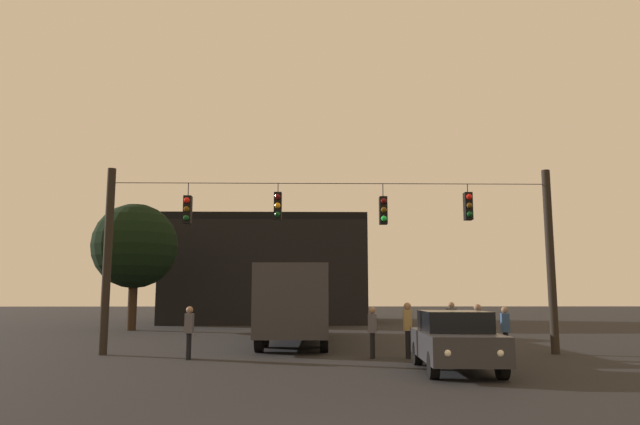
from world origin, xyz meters
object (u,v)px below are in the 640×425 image
pedestrian_crossing_right (452,323)px  tree_left_silhouette (135,246)px  city_bus (297,297)px  pedestrian_crossing_center (372,329)px  pedestrian_near_bus (478,328)px  pedestrian_crossing_left (408,327)px  pedestrian_far_side (189,330)px  pedestrian_trailing (505,329)px  car_near_right (455,340)px

pedestrian_crossing_right → tree_left_silhouette: tree_left_silhouette is taller
city_bus → pedestrian_crossing_center: city_bus is taller
pedestrian_near_bus → tree_left_silhouette: 22.19m
tree_left_silhouette → pedestrian_crossing_left: bearing=-49.5°
pedestrian_crossing_left → pedestrian_near_bus: size_ratio=1.02×
pedestrian_crossing_center → pedestrian_crossing_left: bearing=-1.9°
city_bus → pedestrian_crossing_right: size_ratio=6.48×
city_bus → pedestrian_crossing_center: bearing=-68.2°
city_bus → pedestrian_crossing_center: (2.48, -6.20, -0.98)m
pedestrian_crossing_left → pedestrian_crossing_right: size_ratio=1.00×
pedestrian_crossing_center → tree_left_silhouette: tree_left_silhouette is taller
pedestrian_crossing_left → city_bus: bearing=119.9°
pedestrian_crossing_center → pedestrian_far_side: (-5.63, -0.25, 0.01)m
pedestrian_near_bus → tree_left_silhouette: (-15.19, 15.72, 3.82)m
tree_left_silhouette → city_bus: bearing=-43.6°
pedestrian_near_bus → pedestrian_crossing_left: bearing=169.0°
pedestrian_crossing_right → pedestrian_near_bus: 2.92m
pedestrian_crossing_right → pedestrian_far_side: (-8.70, -2.72, -0.07)m
pedestrian_crossing_left → pedestrian_crossing_right: bearing=51.7°
pedestrian_crossing_right → tree_left_silhouette: 20.15m
pedestrian_crossing_center → pedestrian_trailing: (4.24, 0.25, 0.00)m
city_bus → pedestrian_crossing_left: city_bus is taller
pedestrian_crossing_left → pedestrian_near_bus: pedestrian_crossing_left is taller
car_near_right → pedestrian_near_bus: size_ratio=2.64×
pedestrian_crossing_right → pedestrian_near_bus: pedestrian_crossing_right is taller
pedestrian_crossing_right → pedestrian_far_side: size_ratio=1.07×
pedestrian_near_bus → pedestrian_trailing: pedestrian_near_bus is taller
car_near_right → pedestrian_far_side: size_ratio=2.77×
pedestrian_crossing_right → pedestrian_far_side: bearing=-162.6°
car_near_right → city_bus: bearing=114.4°
city_bus → pedestrian_far_side: bearing=-116.0°
pedestrian_crossing_center → car_near_right: bearing=-60.9°
pedestrian_crossing_right → pedestrian_crossing_left: bearing=-128.3°
pedestrian_crossing_center → tree_left_silhouette: 19.82m
tree_left_silhouette → pedestrian_crossing_center: bearing=-51.8°
pedestrian_trailing → pedestrian_crossing_right: bearing=117.6°
pedestrian_crossing_right → pedestrian_far_side: 9.12m
city_bus → pedestrian_trailing: bearing=-41.5°
car_near_right → pedestrian_near_bus: bearing=63.1°
pedestrian_crossing_center → pedestrian_far_side: size_ratio=0.99×
tree_left_silhouette → car_near_right: bearing=-53.3°
pedestrian_crossing_right → tree_left_silhouette: (-15.08, 12.81, 3.80)m
pedestrian_crossing_right → pedestrian_trailing: bearing=-62.4°
car_near_right → pedestrian_crossing_left: 3.24m
tree_left_silhouette → pedestrian_far_side: bearing=-67.7°
pedestrian_crossing_right → pedestrian_far_side: pedestrian_crossing_right is taller
city_bus → pedestrian_far_side: (-3.14, -6.45, -0.97)m
city_bus → car_near_right: bearing=-65.6°
pedestrian_crossing_center → pedestrian_near_bus: 3.21m
pedestrian_crossing_center → pedestrian_trailing: 4.25m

